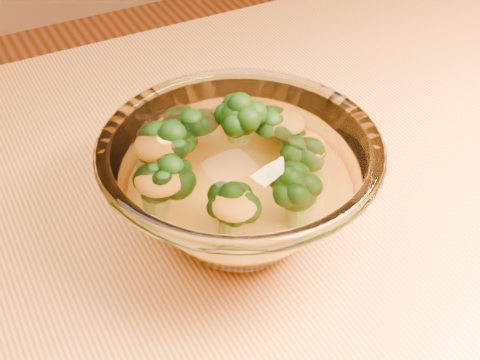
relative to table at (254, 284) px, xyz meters
name	(u,v)px	position (x,y,z in m)	size (l,w,h in m)	color
table	(254,284)	(0.00, 0.00, 0.00)	(1.20, 0.80, 0.75)	gold
glass_bowl	(240,185)	(-0.02, -0.01, 0.16)	(0.25, 0.25, 0.11)	white
cheese_sauce	(240,204)	(-0.02, -0.01, 0.13)	(0.14, 0.14, 0.04)	orange
broccoli_heap	(224,158)	(-0.03, 0.01, 0.18)	(0.17, 0.17, 0.09)	black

